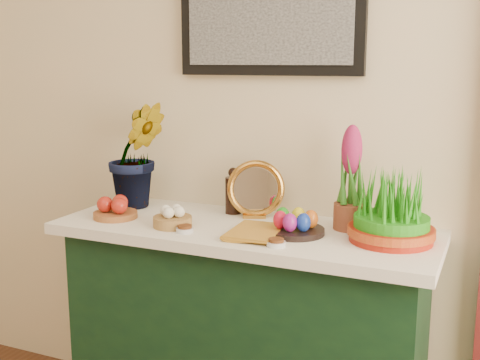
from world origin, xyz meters
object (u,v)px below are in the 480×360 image
Objects in this scene: mirror at (256,190)px; book at (232,229)px; sideboard at (245,343)px; hyacinth_green at (137,138)px; wheatgrass_sabzeh at (392,211)px.

mirror is 0.99× the size of book.
hyacinth_green is at bearing 169.73° from sideboard.
mirror is 0.26m from book.
hyacinth_green reaches higher than mirror.
sideboard is 2.26× the size of hyacinth_green.
mirror is (0.51, 0.04, -0.18)m from hyacinth_green.
hyacinth_green is 2.54× the size of book.
book reaches higher than sideboard.
book is 0.78× the size of wheatgrass_sabzeh.
wheatgrass_sabzeh is (1.05, -0.08, -0.18)m from hyacinth_green.
sideboard is 4.49× the size of wheatgrass_sabzeh.
wheatgrass_sabzeh is at bearing -47.77° from hyacinth_green.
mirror is 0.78× the size of wheatgrass_sabzeh.
hyacinth_green is at bearing 175.61° from wheatgrass_sabzeh.
wheatgrass_sabzeh is at bearing 10.36° from book.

